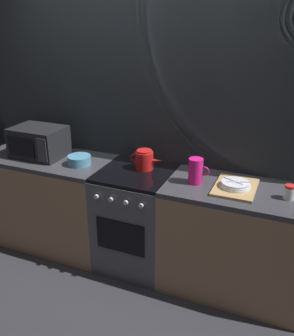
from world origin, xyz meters
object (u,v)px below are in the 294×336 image
(microwave, at_px, (39,142))
(kettle, at_px, (144,160))
(pitcher, at_px, (196,171))
(stove_unit, at_px, (136,219))
(spice_jar, at_px, (289,192))
(mixing_bowl, at_px, (79,160))
(dish_pile, at_px, (235,186))

(microwave, bearing_deg, kettle, 5.11)
(microwave, height_order, pitcher, microwave)
(stove_unit, bearing_deg, microwave, -179.84)
(spice_jar, bearing_deg, mixing_bowl, -179.25)
(stove_unit, distance_m, dish_pile, 0.95)
(stove_unit, relative_size, spice_jar, 8.57)
(stove_unit, height_order, kettle, kettle)
(microwave, xyz_separation_m, spice_jar, (2.15, -0.02, -0.08))
(dish_pile, bearing_deg, spice_jar, -2.63)
(microwave, height_order, kettle, microwave)
(pitcher, height_order, spice_jar, pitcher)
(stove_unit, height_order, dish_pile, dish_pile)
(mixing_bowl, bearing_deg, kettle, 13.13)
(mixing_bowl, bearing_deg, dish_pile, 1.71)
(kettle, relative_size, pitcher, 1.42)
(mixing_bowl, xyz_separation_m, pitcher, (1.03, 0.02, 0.06))
(kettle, xyz_separation_m, spice_jar, (1.15, -0.11, -0.03))
(pitcher, bearing_deg, microwave, 179.37)
(pitcher, bearing_deg, dish_pile, 3.01)
(microwave, relative_size, mixing_bowl, 2.30)
(mixing_bowl, distance_m, dish_pile, 1.33)
(stove_unit, xyz_separation_m, microwave, (-0.96, -0.00, 0.59))
(stove_unit, distance_m, microwave, 1.12)
(spice_jar, bearing_deg, kettle, 174.67)
(microwave, height_order, dish_pile, microwave)
(spice_jar, bearing_deg, stove_unit, 179.03)
(kettle, distance_m, spice_jar, 1.15)
(pitcher, xyz_separation_m, spice_jar, (0.68, -0.00, -0.05))
(microwave, relative_size, spice_jar, 4.38)
(stove_unit, relative_size, kettle, 3.16)
(kettle, xyz_separation_m, dish_pile, (0.77, -0.09, -0.06))
(stove_unit, bearing_deg, pitcher, -2.11)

